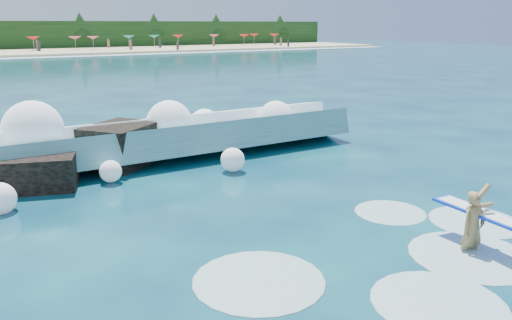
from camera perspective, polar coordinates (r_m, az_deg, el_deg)
The scene contains 7 objects.
ground at distance 10.55m, azimuth -1.26°, elevation -9.90°, with size 200.00×200.00×0.00m, color #082542.
breaking_wave at distance 16.89m, azimuth -19.39°, elevation 1.07°, with size 19.74×3.01×1.70m.
rock_cluster at distance 16.04m, azimuth -25.29°, elevation -0.64°, with size 8.66×3.63×1.56m.
surfer_with_board at distance 11.07m, azimuth 23.71°, elevation -6.81°, with size 0.89×2.78×1.55m.
wave_spray at distance 16.58m, azimuth -22.05°, elevation 2.37°, with size 15.56×4.56×2.31m.
surf_foam at distance 10.71m, azimuth 18.41°, elevation -10.34°, with size 9.61×5.41×0.12m.
beachgoers at distance 83.09m, azimuth -24.39°, elevation 11.62°, with size 100.32×13.05×1.91m.
Camera 1 is at (-4.81, -8.25, 4.49)m, focal length 35.00 mm.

